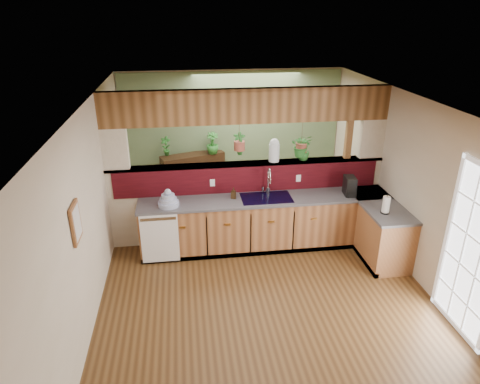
{
  "coord_description": "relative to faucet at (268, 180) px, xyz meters",
  "views": [
    {
      "loc": [
        -1.04,
        -5.23,
        3.76
      ],
      "look_at": [
        -0.22,
        0.7,
        1.15
      ],
      "focal_mm": 32.0,
      "sensor_mm": 36.0,
      "label": 1
    }
  ],
  "objects": [
    {
      "name": "dishwasher",
      "position": [
        -1.79,
        -0.47,
        -0.69
      ],
      "size": [
        0.58,
        0.03,
        0.82
      ],
      "color": "white",
      "rests_on": "ground"
    },
    {
      "name": "ground",
      "position": [
        -0.31,
        -1.13,
        -1.15
      ],
      "size": [
        4.6,
        7.0,
        0.01
      ],
      "primitive_type": "cube",
      "color": "#4F3318",
      "rests_on": "ground"
    },
    {
      "name": "header_beam",
      "position": [
        -0.31,
        0.22,
        1.18
      ],
      "size": [
        4.6,
        0.15,
        0.55
      ],
      "primitive_type": "cube",
      "color": "brown",
      "rests_on": "ground"
    },
    {
      "name": "framed_print",
      "position": [
        -2.58,
        -1.93,
        0.4
      ],
      "size": [
        0.04,
        0.35,
        0.45
      ],
      "color": "brown",
      "rests_on": "wall_left"
    },
    {
      "name": "sage_backwall",
      "position": [
        -0.31,
        2.35,
        0.15
      ],
      "size": [
        4.55,
        0.02,
        2.55
      ],
      "primitive_type": "cube",
      "color": "#5A734E",
      "rests_on": "ground"
    },
    {
      "name": "ledge_plant_right",
      "position": [
        0.63,
        0.22,
        0.42
      ],
      "size": [
        0.25,
        0.25,
        0.35
      ],
      "primitive_type": "imported",
      "rotation": [
        0.0,
        0.0,
        0.34
      ],
      "color": "#246424",
      "rests_on": "pass_through_ledge"
    },
    {
      "name": "wall_left",
      "position": [
        -2.61,
        -1.13,
        0.15
      ],
      "size": [
        0.02,
        7.0,
        2.6
      ],
      "primitive_type": "cube",
      "color": "beige",
      "rests_on": "ground"
    },
    {
      "name": "shelf_plant_a",
      "position": [
        -1.7,
        2.12,
        -0.01
      ],
      "size": [
        0.25,
        0.21,
        0.4
      ],
      "primitive_type": "imported",
      "rotation": [
        0.0,
        0.0,
        -0.34
      ],
      "color": "#246424",
      "rests_on": "shelving_console"
    },
    {
      "name": "soap_dispenser",
      "position": [
        -0.59,
        -0.1,
        -0.16
      ],
      "size": [
        0.1,
        0.1,
        0.18
      ],
      "primitive_type": "imported",
      "rotation": [
        0.0,
        0.0,
        -0.2
      ],
      "color": "#3C2A16",
      "rests_on": "countertop"
    },
    {
      "name": "floor_plant",
      "position": [
        0.93,
        1.46,
        -0.78
      ],
      "size": [
        0.8,
        0.74,
        0.73
      ],
      "primitive_type": "imported",
      "rotation": [
        0.0,
        0.0,
        -0.32
      ],
      "color": "#246424",
      "rests_on": "ground"
    },
    {
      "name": "ceiling",
      "position": [
        -0.31,
        -1.13,
        1.45
      ],
      "size": [
        4.6,
        7.0,
        0.01
      ],
      "primitive_type": "cube",
      "color": "brown",
      "rests_on": "ground"
    },
    {
      "name": "shelf_plant_b",
      "position": [
        -0.75,
        2.12,
        0.02
      ],
      "size": [
        0.26,
        0.26,
        0.45
      ],
      "primitive_type": "imported",
      "rotation": [
        0.0,
        0.0,
        0.05
      ],
      "color": "#246424",
      "rests_on": "shelving_console"
    },
    {
      "name": "dish_stack",
      "position": [
        -1.63,
        -0.25,
        -0.16
      ],
      "size": [
        0.33,
        0.33,
        0.29
      ],
      "color": "#9CA7C9",
      "rests_on": "countertop"
    },
    {
      "name": "french_door",
      "position": [
        1.96,
        -2.43,
        -0.1
      ],
      "size": [
        0.06,
        1.02,
        2.16
      ],
      "primitive_type": "cube",
      "color": "white",
      "rests_on": "ground"
    },
    {
      "name": "glass_jar",
      "position": [
        0.13,
        0.22,
        0.44
      ],
      "size": [
        0.18,
        0.18,
        0.39
      ],
      "color": "silver",
      "rests_on": "pass_through_ledge"
    },
    {
      "name": "faucet",
      "position": [
        0.0,
        0.0,
        0.0
      ],
      "size": [
        0.2,
        0.2,
        0.46
      ],
      "color": "#B7B7B2",
      "rests_on": "countertop"
    },
    {
      "name": "navy_sink",
      "position": [
        -0.06,
        -0.16,
        -0.32
      ],
      "size": [
        0.82,
        0.5,
        0.18
      ],
      "color": "black",
      "rests_on": "countertop"
    },
    {
      "name": "pass_through_ledge",
      "position": [
        -0.31,
        0.22,
        0.22
      ],
      "size": [
        4.6,
        0.21,
        0.04
      ],
      "primitive_type": "cube",
      "color": "brown",
      "rests_on": "ground"
    },
    {
      "name": "wall_back",
      "position": [
        -0.31,
        2.37,
        0.15
      ],
      "size": [
        4.6,
        0.02,
        2.6
      ],
      "primitive_type": "cube",
      "color": "beige",
      "rests_on": "ground"
    },
    {
      "name": "countertop",
      "position": [
        0.53,
        -0.26,
        -0.7
      ],
      "size": [
        4.14,
        1.52,
        0.9
      ],
      "color": "brown",
      "rests_on": "ground"
    },
    {
      "name": "coffee_maker",
      "position": [
        1.32,
        -0.22,
        -0.1
      ],
      "size": [
        0.17,
        0.28,
        0.31
      ],
      "rotation": [
        0.0,
        0.0,
        -0.11
      ],
      "color": "black",
      "rests_on": "countertop"
    },
    {
      "name": "wall_right",
      "position": [
        1.99,
        -1.13,
        0.15
      ],
      "size": [
        0.02,
        7.0,
        2.6
      ],
      "primitive_type": "cube",
      "color": "beige",
      "rests_on": "ground"
    },
    {
      "name": "shelving_console",
      "position": [
        -1.17,
        2.12,
        -0.65
      ],
      "size": [
        1.36,
        0.75,
        0.88
      ],
      "primitive_type": "cube",
      "rotation": [
        0.0,
        0.0,
        0.32
      ],
      "color": "black",
      "rests_on": "ground"
    },
    {
      "name": "paper_towel",
      "position": [
        1.6,
        -0.94,
        -0.12
      ],
      "size": [
        0.13,
        0.13,
        0.29
      ],
      "color": "black",
      "rests_on": "countertop"
    },
    {
      "name": "hanging_plant_b",
      "position": [
        0.59,
        0.22,
        0.67
      ],
      "size": [
        0.38,
        0.34,
        0.52
      ],
      "color": "brown",
      "rests_on": "header_beam"
    },
    {
      "name": "hanging_plant_a",
      "position": [
        -0.45,
        0.22,
        0.69
      ],
      "size": [
        0.22,
        0.18,
        0.5
      ],
      "color": "brown",
      "rests_on": "header_beam"
    },
    {
      "name": "pass_through_partition",
      "position": [
        -0.28,
        0.22,
        0.05
      ],
      "size": [
        4.6,
        0.21,
        2.6
      ],
      "color": "beige",
      "rests_on": "ground"
    }
  ]
}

